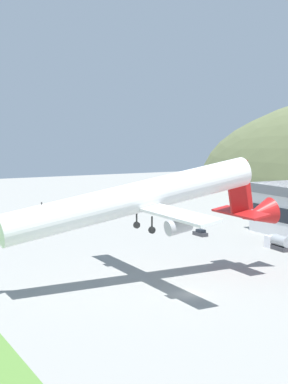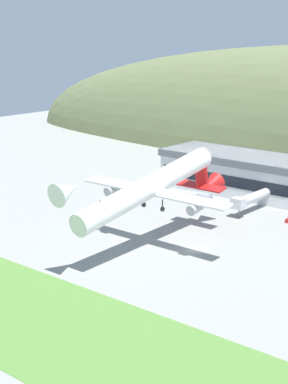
{
  "view_description": "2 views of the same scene",
  "coord_description": "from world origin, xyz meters",
  "px_view_note": "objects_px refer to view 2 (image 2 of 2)",
  "views": [
    {
      "loc": [
        83.04,
        -49.64,
        26.72
      ],
      "look_at": [
        -8.42,
        -3.49,
        15.27
      ],
      "focal_mm": 60.0,
      "sensor_mm": 36.0,
      "label": 1
    },
    {
      "loc": [
        80.03,
        -111.28,
        49.38
      ],
      "look_at": [
        -11.58,
        -2.91,
        12.32
      ],
      "focal_mm": 60.0,
      "sensor_mm": 36.0,
      "label": 2
    }
  ],
  "objects_px": {
    "cargo_airplane": "(150,188)",
    "service_car_1": "(133,193)",
    "fuel_truck": "(202,198)",
    "terminal_building": "(286,178)",
    "jetway_0": "(250,199)"
  },
  "relations": [
    {
      "from": "cargo_airplane",
      "to": "service_car_1",
      "type": "xyz_separation_m",
      "value": [
        -34.05,
        32.97,
        -13.43
      ]
    },
    {
      "from": "cargo_airplane",
      "to": "fuel_truck",
      "type": "height_order",
      "value": "cargo_airplane"
    },
    {
      "from": "terminal_building",
      "to": "jetway_0",
      "type": "bearing_deg",
      "value": -93.26
    },
    {
      "from": "jetway_0",
      "to": "cargo_airplane",
      "type": "xyz_separation_m",
      "value": [
        -2.75,
        -38.74,
        10.06
      ]
    },
    {
      "from": "terminal_building",
      "to": "cargo_airplane",
      "type": "distance_m",
      "value": 57.27
    },
    {
      "from": "service_car_1",
      "to": "fuel_truck",
      "type": "distance_m",
      "value": 21.76
    },
    {
      "from": "jetway_0",
      "to": "fuel_truck",
      "type": "xyz_separation_m",
      "value": [
        -15.9,
        0.26,
        -2.53
      ]
    },
    {
      "from": "jetway_0",
      "to": "cargo_airplane",
      "type": "distance_m",
      "value": 40.12
    },
    {
      "from": "terminal_building",
      "to": "service_car_1",
      "type": "bearing_deg",
      "value": -147.92
    },
    {
      "from": "terminal_building",
      "to": "cargo_airplane",
      "type": "xyz_separation_m",
      "value": [
        -3.77,
        -56.67,
        7.38
      ]
    },
    {
      "from": "jetway_0",
      "to": "terminal_building",
      "type": "bearing_deg",
      "value": 86.74
    },
    {
      "from": "fuel_truck",
      "to": "service_car_1",
      "type": "bearing_deg",
      "value": -163.9
    },
    {
      "from": "cargo_airplane",
      "to": "fuel_truck",
      "type": "bearing_deg",
      "value": 108.64
    },
    {
      "from": "cargo_airplane",
      "to": "fuel_truck",
      "type": "distance_m",
      "value": 43.04
    },
    {
      "from": "terminal_building",
      "to": "service_car_1",
      "type": "xyz_separation_m",
      "value": [
        -37.82,
        -23.7,
        -6.05
      ]
    }
  ]
}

